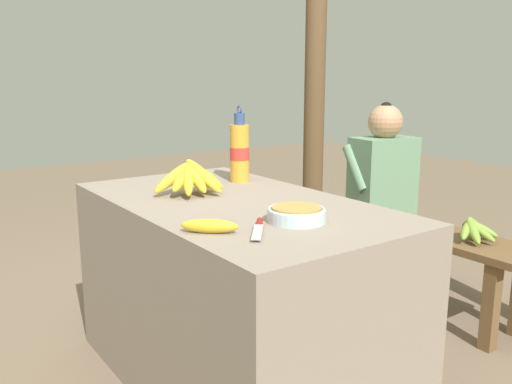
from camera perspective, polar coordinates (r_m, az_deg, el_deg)
name	(u,v)px	position (r m, az deg, el deg)	size (l,w,h in m)	color
ground_plane	(236,380)	(2.32, -2.12, -19.19)	(12.00, 12.00, 0.00)	#75604C
market_counter	(235,294)	(2.15, -2.19, -10.66)	(1.36, 0.77, 0.74)	gray
banana_bunch_ripe	(192,177)	(2.14, -6.73, 1.58)	(0.19, 0.31, 0.15)	#4C381E
serving_bowl	(297,213)	(1.75, 4.35, -2.26)	(0.19, 0.19, 0.05)	silver
water_bottle	(240,152)	(2.39, -1.74, 4.26)	(0.09, 0.09, 0.34)	gold
loose_banana_front	(210,226)	(1.62, -4.91, -3.59)	(0.15, 0.16, 0.04)	gold
knife	(259,227)	(1.65, 0.27, -3.66)	(0.18, 0.15, 0.02)	#BCBCC1
wooden_bench	(401,236)	(3.03, 15.05, -4.46)	(1.42, 0.32, 0.44)	brown
seated_vendor	(376,184)	(3.06, 12.54, 0.83)	(0.43, 0.41, 1.07)	#564C60
banana_bunch_green	(475,229)	(2.75, 22.02, -3.65)	(0.18, 0.26, 0.12)	#4C381E
support_post_near	(315,53)	(3.74, 6.28, 14.32)	(0.14, 0.14, 2.71)	brown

